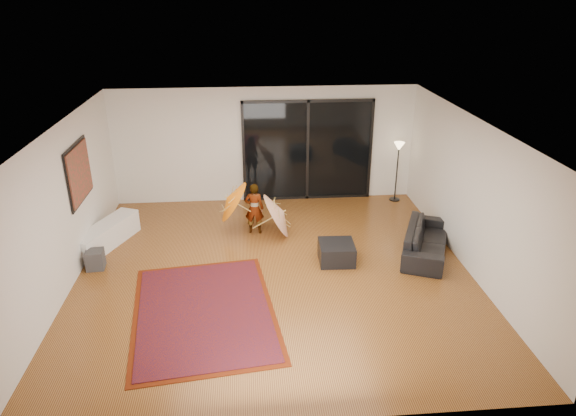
{
  "coord_description": "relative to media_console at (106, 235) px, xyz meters",
  "views": [
    {
      "loc": [
        -0.44,
        -8.04,
        4.74
      ],
      "look_at": [
        0.27,
        0.35,
        1.1
      ],
      "focal_mm": 32.0,
      "sensor_mm": 36.0,
      "label": 1
    }
  ],
  "objects": [
    {
      "name": "parasol_white",
      "position": [
        3.54,
        0.21,
        0.27
      ],
      "size": [
        0.65,
        0.99,
        0.99
      ],
      "rotation": [
        0.0,
        1.06,
        0.0
      ],
      "color": "silver",
      "rests_on": "floor"
    },
    {
      "name": "ceiling",
      "position": [
        3.25,
        -1.31,
        2.47
      ],
      "size": [
        7.0,
        7.0,
        0.0
      ],
      "primitive_type": "plane",
      "rotation": [
        3.14,
        0.0,
        0.0
      ],
      "color": "white",
      "rests_on": "wall_back"
    },
    {
      "name": "wall_left",
      "position": [
        -0.25,
        -1.31,
        1.12
      ],
      "size": [
        0.0,
        7.0,
        7.0
      ],
      "primitive_type": "plane",
      "rotation": [
        1.57,
        0.0,
        1.57
      ],
      "color": "silver",
      "rests_on": "floor"
    },
    {
      "name": "media_console",
      "position": [
        0.0,
        0.0,
        0.0
      ],
      "size": [
        1.04,
        1.7,
        0.46
      ],
      "primitive_type": "cube",
      "rotation": [
        0.0,
        0.0,
        -0.4
      ],
      "color": "white",
      "rests_on": "floor"
    },
    {
      "name": "ottoman",
      "position": [
        4.43,
        -1.01,
        -0.05
      ],
      "size": [
        0.67,
        0.67,
        0.37
      ],
      "primitive_type": "cube",
      "rotation": [
        0.0,
        0.0,
        -0.04
      ],
      "color": "black",
      "rests_on": "floor"
    },
    {
      "name": "child",
      "position": [
        2.94,
        0.36,
        0.31
      ],
      "size": [
        0.43,
        0.31,
        1.09
      ],
      "primitive_type": "imported",
      "rotation": [
        0.0,
        0.0,
        3.0
      ],
      "color": "#999999",
      "rests_on": "floor"
    },
    {
      "name": "parasol_orange",
      "position": [
        2.39,
        0.31,
        0.5
      ],
      "size": [
        0.65,
        0.92,
        0.91
      ],
      "rotation": [
        0.0,
        -0.98,
        0.0
      ],
      "color": "orange",
      "rests_on": "child"
    },
    {
      "name": "sofa",
      "position": [
        6.2,
        -0.83,
        0.04
      ],
      "size": [
        1.43,
        2.03,
        0.55
      ],
      "primitive_type": "imported",
      "rotation": [
        0.0,
        0.0,
        1.16
      ],
      "color": "black",
      "rests_on": "floor"
    },
    {
      "name": "wall_back",
      "position": [
        3.25,
        2.19,
        1.12
      ],
      "size": [
        7.0,
        0.0,
        7.0
      ],
      "primitive_type": "plane",
      "rotation": [
        1.57,
        0.0,
        0.0
      ],
      "color": "silver",
      "rests_on": "floor"
    },
    {
      "name": "floor",
      "position": [
        3.25,
        -1.31,
        -0.23
      ],
      "size": [
        7.0,
        7.0,
        0.0
      ],
      "primitive_type": "plane",
      "color": "#955E29",
      "rests_on": "ground"
    },
    {
      "name": "floor_lamp",
      "position": [
        6.35,
        1.85,
        0.9
      ],
      "size": [
        0.25,
        0.25,
        1.44
      ],
      "color": "black",
      "rests_on": "floor"
    },
    {
      "name": "wall_front",
      "position": [
        3.25,
        -4.81,
        1.12
      ],
      "size": [
        7.0,
        0.0,
        7.0
      ],
      "primitive_type": "plane",
      "rotation": [
        -1.57,
        0.0,
        0.0
      ],
      "color": "silver",
      "rests_on": "floor"
    },
    {
      "name": "sliding_door",
      "position": [
        4.25,
        2.16,
        0.97
      ],
      "size": [
        3.06,
        0.07,
        2.4
      ],
      "color": "black",
      "rests_on": "wall_back"
    },
    {
      "name": "painting",
      "position": [
        -0.21,
        -0.31,
        1.42
      ],
      "size": [
        0.04,
        1.28,
        1.08
      ],
      "color": "black",
      "rests_on": "wall_left"
    },
    {
      "name": "wall_right",
      "position": [
        6.75,
        -1.31,
        1.12
      ],
      "size": [
        0.0,
        7.0,
        7.0
      ],
      "primitive_type": "plane",
      "rotation": [
        1.57,
        0.0,
        -1.57
      ],
      "color": "silver",
      "rests_on": "floor"
    },
    {
      "name": "speaker",
      "position": [
        0.0,
        -0.89,
        -0.05
      ],
      "size": [
        0.34,
        0.34,
        0.35
      ],
      "primitive_type": "cube",
      "rotation": [
        0.0,
        0.0,
        0.09
      ],
      "color": "#424244",
      "rests_on": "floor"
    },
    {
      "name": "persian_rug",
      "position": [
        2.06,
        -2.46,
        -0.22
      ],
      "size": [
        2.55,
        3.31,
        0.02
      ],
      "rotation": [
        0.0,
        0.0,
        0.12
      ],
      "color": "#531907",
      "rests_on": "floor"
    }
  ]
}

